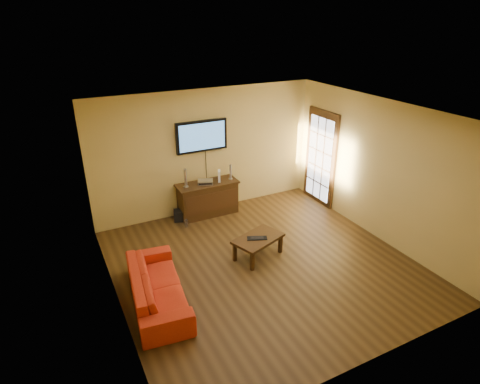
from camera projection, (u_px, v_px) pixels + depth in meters
ground_plane at (263, 264)px, 7.15m from camera, size 5.00×5.00×0.00m
room_walls at (248, 164)px, 6.96m from camera, size 5.00×5.00×5.00m
french_door at (320, 159)px, 9.11m from camera, size 0.07×1.02×2.22m
media_console at (208, 199)px, 8.76m from camera, size 1.34×0.51×0.74m
television at (202, 136)px, 8.38m from camera, size 1.13×0.08×0.67m
coffee_table at (258, 240)px, 7.23m from camera, size 1.03×0.81×0.40m
sofa at (157, 281)px, 6.08m from camera, size 0.79×1.97×0.75m
speaker_left at (186, 179)px, 8.35m from camera, size 0.11×0.11×0.40m
speaker_right at (230, 172)px, 8.76m from camera, size 0.09×0.09×0.34m
av_receiver at (205, 182)px, 8.57m from camera, size 0.38×0.33×0.07m
game_console at (219, 176)px, 8.66m from camera, size 0.12×0.18×0.24m
subwoofer at (179, 215)px, 8.60m from camera, size 0.29×0.29×0.23m
bottle at (186, 223)px, 8.32m from camera, size 0.07×0.07×0.20m
keyboard at (257, 238)px, 7.17m from camera, size 0.38×0.26×0.02m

